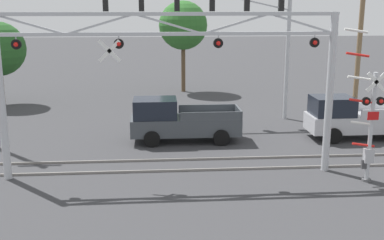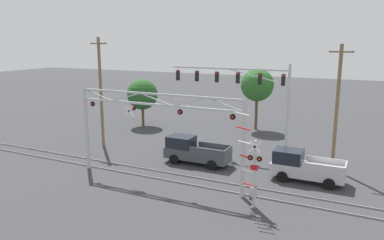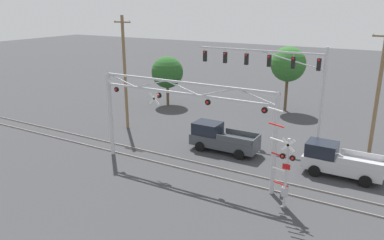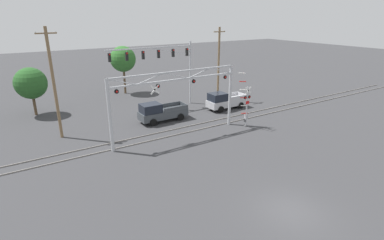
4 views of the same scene
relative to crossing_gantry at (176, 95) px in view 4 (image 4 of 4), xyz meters
name	(u,v)px [view 4 (image 4 of 4)]	position (x,y,z in m)	size (l,w,h in m)	color
ground_plane	(291,211)	(0.01, -14.14, -4.23)	(200.00, 200.00, 0.00)	#38383A
rail_track_near	(176,135)	(0.01, 0.28, -4.18)	(80.00, 0.08, 0.10)	gray
rail_track_far	(169,130)	(0.01, 1.72, -4.18)	(80.00, 0.08, 0.10)	gray
crossing_gantry	(176,95)	(0.00, 0.00, 0.00)	(13.27, 0.31, 6.49)	#B7BABF
crossing_signal_mast	(246,107)	(7.59, -1.39, -2.04)	(1.77, 0.35, 5.95)	#B7BABF
traffic_signal_span	(168,61)	(4.01, 9.33, 1.72)	(11.15, 0.39, 8.25)	#B7BABF
pickup_truck_lead	(160,112)	(0.58, 4.86, -3.16)	(5.49, 2.15, 2.21)	#3D4247
pickup_truck_following	(224,101)	(9.54, 4.75, -3.16)	(5.19, 2.15, 2.21)	#B7B7BC
utility_pole_left	(54,83)	(-9.71, 5.81, 1.14)	(1.80, 0.28, 10.44)	brown
utility_pole_right	(219,64)	(11.23, 8.44, 0.85)	(1.80, 0.28, 9.87)	brown
background_tree_beyond_span	(123,59)	(1.70, 19.17, 0.94)	(3.77, 3.77, 7.07)	brown
background_tree_far_left_verge	(31,83)	(-11.06, 14.89, -0.39)	(3.66, 3.66, 5.68)	brown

